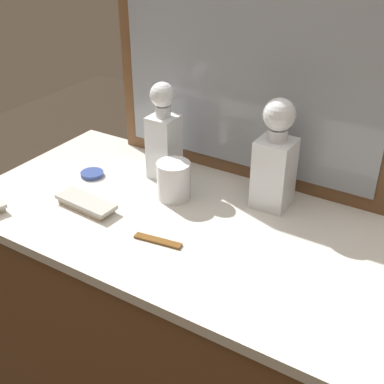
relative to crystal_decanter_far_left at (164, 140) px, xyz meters
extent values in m
cube|color=brown|center=(0.19, -0.16, -0.58)|extent=(1.15, 0.57, 0.88)
cube|color=silver|center=(0.19, -0.16, -0.12)|extent=(1.19, 0.59, 0.03)
cube|color=brown|center=(0.19, 0.13, 0.22)|extent=(0.82, 0.03, 0.66)
cube|color=gray|center=(0.19, 0.11, 0.22)|extent=(0.74, 0.01, 0.58)
cube|color=white|center=(0.00, 0.00, -0.02)|extent=(0.08, 0.08, 0.18)
cube|color=#9E5619|center=(0.00, 0.00, -0.05)|extent=(0.06, 0.06, 0.13)
cylinder|color=white|center=(0.00, 0.00, 0.09)|extent=(0.04, 0.04, 0.03)
sphere|color=white|center=(0.00, 0.00, 0.13)|extent=(0.07, 0.07, 0.07)
cube|color=white|center=(0.32, 0.01, -0.02)|extent=(0.09, 0.09, 0.18)
cube|color=#9E5619|center=(0.32, 0.01, -0.05)|extent=(0.08, 0.08, 0.13)
cylinder|color=white|center=(0.32, 0.01, 0.09)|extent=(0.05, 0.05, 0.03)
sphere|color=white|center=(0.32, 0.01, 0.14)|extent=(0.08, 0.08, 0.08)
cylinder|color=white|center=(0.09, -0.09, -0.06)|extent=(0.09, 0.09, 0.10)
cylinder|color=silver|center=(0.09, -0.09, -0.11)|extent=(0.08, 0.08, 0.01)
cube|color=#B7A88C|center=(-0.07, -0.25, -0.10)|extent=(0.16, 0.06, 0.01)
cube|color=#B7B5AD|center=(-0.07, -0.25, -0.09)|extent=(0.17, 0.07, 0.01)
cylinder|color=#33478C|center=(-0.18, -0.11, -0.11)|extent=(0.07, 0.07, 0.01)
cube|color=brown|center=(0.17, -0.28, -0.11)|extent=(0.12, 0.04, 0.01)
camera|label=1|loc=(0.73, -1.04, 0.58)|focal=46.80mm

